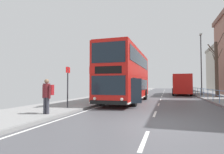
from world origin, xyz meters
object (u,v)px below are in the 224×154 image
(bus_stop_sign_near, at_px, (68,82))
(street_lamp_far_side, at_px, (201,60))
(double_decker_bus_main, at_px, (127,76))
(bare_tree_far_00, at_px, (216,68))
(pedestrian_with_backpack, at_px, (47,94))
(background_bus_far_lane, at_px, (181,84))

(bus_stop_sign_near, xyz_separation_m, street_lamp_far_side, (10.42, 17.24, 3.26))
(double_decker_bus_main, xyz_separation_m, bare_tree_far_00, (8.95, 7.99, 1.13))
(pedestrian_with_backpack, height_order, bare_tree_far_00, bare_tree_far_00)
(double_decker_bus_main, height_order, bus_stop_sign_near, double_decker_bus_main)
(double_decker_bus_main, xyz_separation_m, bus_stop_sign_near, (-2.50, -5.78, -0.65))
(double_decker_bus_main, bearing_deg, street_lamp_far_side, 55.33)
(bus_stop_sign_near, bearing_deg, street_lamp_far_side, 58.84)
(background_bus_far_lane, height_order, pedestrian_with_backpack, background_bus_far_lane)
(background_bus_far_lane, relative_size, bus_stop_sign_near, 4.14)
(background_bus_far_lane, height_order, bare_tree_far_00, bare_tree_far_00)
(double_decker_bus_main, distance_m, bus_stop_sign_near, 6.33)
(bare_tree_far_00, bearing_deg, street_lamp_far_side, 106.61)
(background_bus_far_lane, xyz_separation_m, street_lamp_far_side, (2.41, -3.28, 3.32))
(bus_stop_sign_near, relative_size, street_lamp_far_side, 0.30)
(background_bus_far_lane, distance_m, bare_tree_far_00, 7.78)
(background_bus_far_lane, relative_size, street_lamp_far_side, 1.24)
(pedestrian_with_backpack, relative_size, bus_stop_sign_near, 0.67)
(street_lamp_far_side, bearing_deg, double_decker_bus_main, -124.67)
(bare_tree_far_00, bearing_deg, bus_stop_sign_near, -129.74)
(double_decker_bus_main, bearing_deg, pedestrian_with_backpack, -105.00)
(background_bus_far_lane, bearing_deg, pedestrian_with_backpack, -108.58)
(background_bus_far_lane, distance_m, pedestrian_with_backpack, 24.22)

